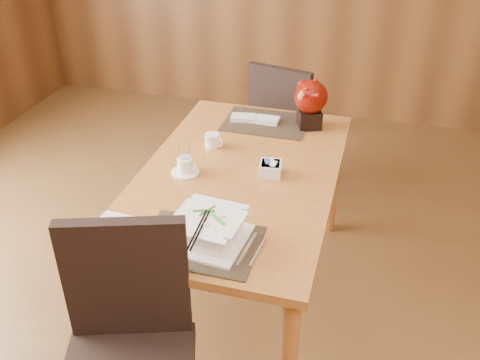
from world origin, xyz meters
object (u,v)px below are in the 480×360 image
(dining_table, at_px, (239,190))
(creamer_jug, at_px, (212,140))
(soup_setting, at_px, (209,229))
(bread_plate, at_px, (113,225))
(near_chair, at_px, (128,341))
(coffee_cup, at_px, (185,167))
(water_glass, at_px, (185,158))
(berry_decor, at_px, (311,101))
(sugar_caddy, at_px, (270,169))
(far_chair, at_px, (285,122))

(dining_table, bearing_deg, creamer_jug, 132.96)
(soup_setting, relative_size, bread_plate, 1.98)
(soup_setting, height_order, near_chair, near_chair)
(dining_table, bearing_deg, bread_plate, -124.53)
(coffee_cup, distance_m, creamer_jug, 0.28)
(water_glass, xyz_separation_m, near_chair, (0.09, -0.86, -0.26))
(dining_table, bearing_deg, water_glass, -167.06)
(creamer_jug, relative_size, near_chair, 0.10)
(creamer_jug, bearing_deg, soup_setting, -51.82)
(coffee_cup, height_order, near_chair, near_chair)
(dining_table, relative_size, soup_setting, 4.93)
(berry_decor, bearing_deg, sugar_caddy, -99.45)
(dining_table, xyz_separation_m, berry_decor, (0.24, 0.57, 0.25))
(soup_setting, distance_m, berry_decor, 1.12)
(soup_setting, distance_m, coffee_cup, 0.53)
(coffee_cup, relative_size, near_chair, 0.13)
(soup_setting, xyz_separation_m, sugar_caddy, (0.12, 0.55, -0.03))
(water_glass, distance_m, bread_plate, 0.50)
(creamer_jug, relative_size, far_chair, 0.10)
(creamer_jug, height_order, sugar_caddy, creamer_jug)
(coffee_cup, xyz_separation_m, creamer_jug, (0.04, 0.28, 0.00))
(far_chair, bearing_deg, bread_plate, 90.06)
(coffee_cup, relative_size, water_glass, 0.90)
(coffee_cup, relative_size, bread_plate, 0.86)
(soup_setting, relative_size, near_chair, 0.31)
(soup_setting, bearing_deg, far_chair, 95.88)
(sugar_caddy, xyz_separation_m, bread_plate, (-0.52, -0.56, -0.02))
(soup_setting, height_order, sugar_caddy, soup_setting)
(soup_setting, height_order, water_glass, water_glass)
(creamer_jug, height_order, berry_decor, berry_decor)
(berry_decor, bearing_deg, dining_table, -112.62)
(creamer_jug, distance_m, sugar_caddy, 0.39)
(sugar_caddy, bearing_deg, berry_decor, 80.55)
(water_glass, bearing_deg, berry_decor, 52.49)
(creamer_jug, relative_size, bread_plate, 0.63)
(soup_setting, distance_m, far_chair, 1.60)
(berry_decor, xyz_separation_m, near_chair, (-0.39, -1.48, -0.34))
(water_glass, bearing_deg, coffee_cup, -74.28)
(water_glass, height_order, bread_plate, water_glass)
(berry_decor, bearing_deg, soup_setting, -100.72)
(far_chair, bearing_deg, coffee_cup, 90.91)
(coffee_cup, bearing_deg, near_chair, -84.06)
(soup_setting, height_order, creamer_jug, soup_setting)
(far_chair, bearing_deg, soup_setting, 104.18)
(berry_decor, relative_size, far_chair, 0.28)
(water_glass, relative_size, near_chair, 0.15)
(dining_table, xyz_separation_m, near_chair, (-0.15, -0.91, -0.09))
(dining_table, height_order, bread_plate, bread_plate)
(coffee_cup, bearing_deg, bread_plate, -105.79)
(soup_setting, xyz_separation_m, bread_plate, (-0.40, -0.01, -0.05))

